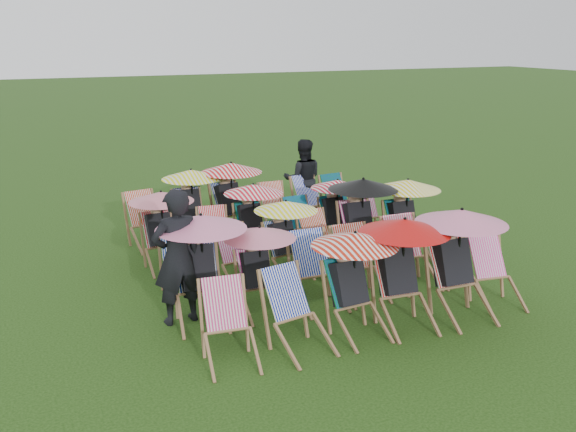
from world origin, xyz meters
name	(u,v)px	position (x,y,z in m)	size (l,w,h in m)	color
ground	(306,273)	(0.00, 0.00, 0.00)	(100.00, 100.00, 0.00)	black
deckchair_0	(229,326)	(-2.05, -2.23, 0.46)	(0.70, 0.90, 0.92)	olive
deckchair_1	(298,313)	(-1.20, -2.28, 0.48)	(0.79, 0.98, 0.96)	olive
deckchair_2	(356,282)	(-0.35, -2.17, 0.69)	(1.10, 1.17, 1.31)	olive
deckchair_3	(403,271)	(0.34, -2.19, 0.74)	(1.18, 1.24, 1.40)	olive
deckchair_4	(460,261)	(1.20, -2.25, 0.77)	(1.22, 1.28, 1.45)	olive
deckchair_5	(496,274)	(1.91, -2.18, 0.46)	(0.71, 0.91, 0.91)	olive
deckchair_6	(200,267)	(-2.02, -1.00, 0.75)	(1.20, 1.27, 1.42)	olive
deckchair_7	(260,269)	(-1.21, -1.06, 0.62)	(0.99, 1.03, 1.18)	olive
deckchair_8	(318,271)	(-0.38, -1.17, 0.49)	(0.68, 0.93, 0.99)	olive
deckchair_9	(360,264)	(0.32, -1.14, 0.49)	(0.68, 0.93, 0.98)	olive
deckchair_10	(411,253)	(1.25, -1.07, 0.50)	(0.69, 0.94, 0.99)	olive
deckchair_11	(451,253)	(1.90, -1.18, 0.44)	(0.65, 0.86, 0.88)	olive
deckchair_12	(181,264)	(-2.02, 0.02, 0.45)	(0.69, 0.89, 0.90)	olive
deckchair_13	(239,257)	(-1.12, -0.02, 0.43)	(0.66, 0.86, 0.87)	olive
deckchair_14	(287,237)	(-0.31, 0.05, 0.62)	(1.00, 1.08, 1.18)	olive
deckchair_15	(323,243)	(0.32, 0.02, 0.46)	(0.72, 0.92, 0.92)	olive
deckchair_16	(363,219)	(1.11, 0.15, 0.73)	(1.16, 1.22, 1.38)	olive
deckchair_17	(407,217)	(1.92, 0.04, 0.70)	(1.11, 1.16, 1.32)	olive
deckchair_18	(162,229)	(-2.01, 1.19, 0.66)	(1.05, 1.09, 1.24)	olive
deckchair_19	(216,236)	(-1.12, 1.15, 0.43)	(0.67, 0.86, 0.86)	olive
deckchair_20	(253,218)	(-0.42, 1.22, 0.64)	(1.02, 1.06, 1.21)	olive
deckchair_21	(304,224)	(0.51, 1.12, 0.44)	(0.65, 0.85, 0.87)	olive
deckchair_22	(337,210)	(1.19, 1.18, 0.61)	(0.97, 1.01, 1.15)	olive
deckchair_23	(369,214)	(1.91, 1.23, 0.44)	(0.62, 0.84, 0.88)	olive
deckchair_24	(147,221)	(-2.00, 2.37, 0.47)	(0.76, 0.96, 0.95)	olive
deckchair_25	(192,203)	(-1.15, 2.46, 0.68)	(1.09, 1.13, 1.29)	olive
deckchair_26	(233,198)	(-0.38, 2.38, 0.72)	(1.15, 1.25, 1.37)	olive
deckchair_27	(277,208)	(0.51, 2.37, 0.44)	(0.61, 0.83, 0.88)	olive
deckchair_28	(314,202)	(1.28, 2.29, 0.48)	(0.78, 0.98, 0.96)	olive
deckchair_29	(340,199)	(1.91, 2.36, 0.46)	(0.68, 0.89, 0.91)	olive
person_left	(177,257)	(-2.30, -0.94, 0.91)	(0.66, 0.43, 1.81)	black
person_rear	(303,179)	(1.31, 2.88, 0.82)	(0.80, 0.62, 1.65)	black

